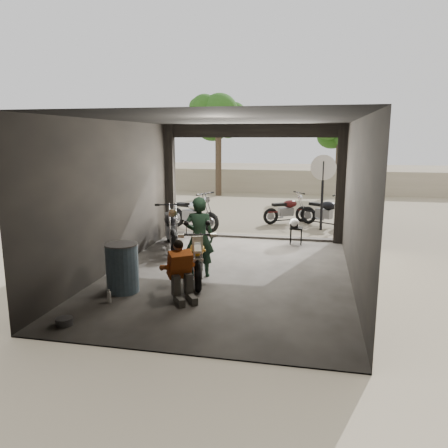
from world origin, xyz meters
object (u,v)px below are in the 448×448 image
at_px(rider, 199,237).
at_px(mechanic, 182,273).
at_px(oil_drum, 122,269).
at_px(main_bike, 197,255).
at_px(outside_bike_a, 193,211).
at_px(sign_post, 323,180).
at_px(outside_bike_c, 325,210).
at_px(stool, 296,230).
at_px(outside_bike_b, 287,208).
at_px(left_bike, 171,225).
at_px(helmet, 294,223).

xyz_separation_m(rider, mechanic, (0.06, -1.42, -0.32)).
distance_m(mechanic, oil_drum, 1.23).
relative_size(main_bike, rider, 0.98).
xyz_separation_m(main_bike, outside_bike_a, (-1.46, 4.80, 0.05)).
bearing_deg(sign_post, outside_bike_c, 53.31).
bearing_deg(stool, outside_bike_b, 98.53).
relative_size(main_bike, oil_drum, 1.78).
distance_m(outside_bike_b, sign_post, 1.77).
bearing_deg(main_bike, oil_drum, -158.80).
distance_m(outside_bike_c, stool, 2.75).
bearing_deg(outside_bike_b, rider, 134.10).
xyz_separation_m(rider, oil_drum, (-1.15, -1.23, -0.38)).
relative_size(oil_drum, sign_post, 0.40).
bearing_deg(mechanic, outside_bike_b, 44.60).
relative_size(left_bike, mechanic, 1.82).
bearing_deg(outside_bike_a, helmet, -87.16).
xyz_separation_m(outside_bike_c, sign_post, (-0.13, -0.55, 1.01)).
relative_size(outside_bike_b, sign_post, 0.66).
distance_m(oil_drum, sign_post, 7.53).
relative_size(main_bike, helmet, 5.95).
distance_m(main_bike, mechanic, 1.11).
relative_size(left_bike, outside_bike_b, 1.23).
bearing_deg(outside_bike_b, outside_bike_a, 87.37).
bearing_deg(sign_post, left_bike, -163.24).
bearing_deg(left_bike, helmet, -3.21).
bearing_deg(stool, left_bike, -159.94).
height_order(main_bike, outside_bike_b, main_bike).
xyz_separation_m(helmet, sign_post, (0.73, 2.10, 0.97)).
height_order(mechanic, oil_drum, mechanic).
xyz_separation_m(outside_bike_c, helmet, (-0.86, -2.65, 0.04)).
xyz_separation_m(oil_drum, sign_post, (3.65, 6.49, 1.11)).
distance_m(helmet, sign_post, 2.43).
height_order(stool, oil_drum, oil_drum).
bearing_deg(outside_bike_a, stool, -86.39).
height_order(left_bike, stool, left_bike).
xyz_separation_m(outside_bike_b, helmet, (0.39, -2.99, 0.08)).
bearing_deg(left_bike, outside_bike_a, 69.79).
height_order(left_bike, rider, rider).
bearing_deg(outside_bike_b, oil_drum, 127.84).
relative_size(main_bike, outside_bike_b, 1.07).
distance_m(outside_bike_b, mechanic, 7.69).
xyz_separation_m(mechanic, stool, (1.76, 4.61, -0.12)).
relative_size(mechanic, oil_drum, 1.12).
distance_m(main_bike, helmet, 3.88).
height_order(rider, mechanic, rider).
xyz_separation_m(outside_bike_a, oil_drum, (0.28, -5.72, -0.14)).
distance_m(outside_bike_a, outside_bike_b, 3.27).
bearing_deg(main_bike, rider, 78.91).
height_order(main_bike, mechanic, main_bike).
bearing_deg(left_bike, main_bike, -83.58).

